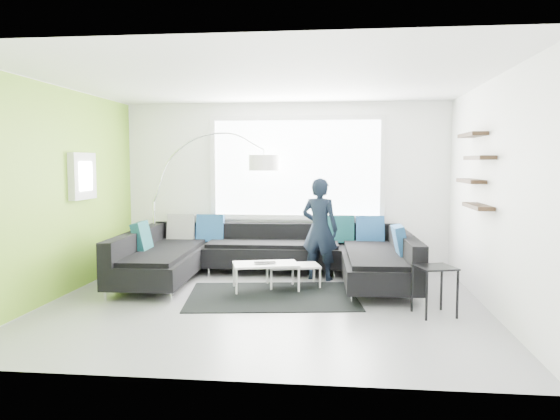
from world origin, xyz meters
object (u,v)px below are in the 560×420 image
(sectional_sofa, at_px, (268,257))
(arc_lamp, at_px, (154,202))
(side_table, at_px, (434,291))
(person, at_px, (320,229))
(coffee_table, at_px, (280,275))
(laptop, at_px, (265,263))

(sectional_sofa, xyz_separation_m, arc_lamp, (-2.03, 0.81, 0.75))
(side_table, height_order, person, person)
(coffee_table, height_order, laptop, laptop)
(arc_lamp, height_order, laptop, arc_lamp)
(sectional_sofa, bearing_deg, laptop, -89.42)
(coffee_table, xyz_separation_m, person, (0.54, 0.65, 0.59))
(sectional_sofa, distance_m, laptop, 0.52)
(sectional_sofa, distance_m, arc_lamp, 2.31)
(arc_lamp, xyz_separation_m, person, (2.77, -0.48, -0.36))
(coffee_table, distance_m, laptop, 0.34)
(sectional_sofa, distance_m, coffee_table, 0.43)
(coffee_table, xyz_separation_m, side_table, (1.96, -1.17, 0.10))
(side_table, relative_size, person, 0.37)
(side_table, bearing_deg, person, 127.83)
(sectional_sofa, xyz_separation_m, laptop, (0.03, -0.52, -0.00))
(side_table, distance_m, person, 2.36)
(coffee_table, bearing_deg, laptop, -146.11)
(sectional_sofa, relative_size, arc_lamp, 1.87)
(sectional_sofa, height_order, person, person)
(coffee_table, height_order, person, person)
(person, xyz_separation_m, laptop, (-0.72, -0.86, -0.39))
(side_table, bearing_deg, laptop, 155.64)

